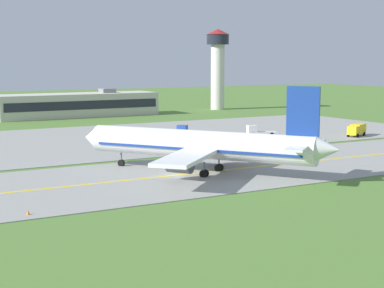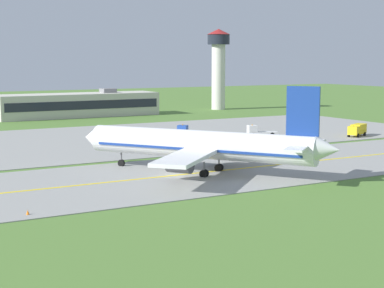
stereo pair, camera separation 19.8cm
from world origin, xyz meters
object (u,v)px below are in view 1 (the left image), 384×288
airplane_lead (202,145)px  control_tower (218,61)px  service_truck_catering (257,131)px  service_truck_baggage (357,129)px  service_truck_fuel (181,132)px

airplane_lead → control_tower: size_ratio=1.32×
control_tower → service_truck_catering: bearing=-115.5°
service_truck_baggage → service_truck_fuel: 37.26m
service_truck_baggage → airplane_lead: bearing=-157.4°
service_truck_fuel → control_tower: (46.20, 59.09, 14.55)m
service_truck_baggage → service_truck_fuel: (-32.86, 17.55, -0.35)m
service_truck_baggage → service_truck_catering: bearing=150.1°
service_truck_catering → control_tower: 74.74m
control_tower → service_truck_fuel: bearing=-128.0°
airplane_lead → service_truck_catering: airplane_lead is taller
airplane_lead → service_truck_catering: 45.13m
service_truck_fuel → control_tower: control_tower is taller
service_truck_baggage → service_truck_catering: size_ratio=0.94×
airplane_lead → service_truck_catering: (32.25, 31.43, -2.95)m
service_truck_fuel → service_truck_baggage: bearing=-28.1°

